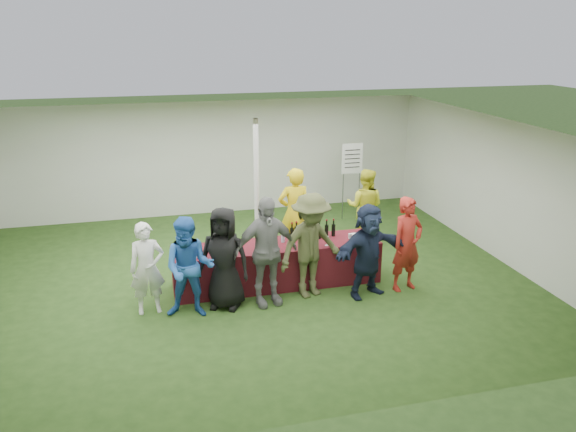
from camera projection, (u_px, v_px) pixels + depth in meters
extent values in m
plane|color=#284719|center=(244.00, 279.00, 10.11)|extent=(60.00, 60.00, 0.00)
plane|color=white|center=(213.00, 158.00, 13.36)|extent=(10.00, 0.00, 10.00)
plane|color=white|center=(305.00, 318.00, 6.01)|extent=(10.00, 0.00, 10.00)
plane|color=white|center=(497.00, 189.00, 10.85)|extent=(0.00, 8.00, 8.00)
plane|color=white|center=(240.00, 130.00, 9.25)|extent=(10.00, 10.00, 0.00)
cylinder|color=silver|center=(257.00, 188.00, 10.90)|extent=(0.10, 0.10, 2.70)
cube|color=#5A131E|center=(277.00, 264.00, 9.81)|extent=(3.60, 0.80, 0.75)
cylinder|color=black|center=(292.00, 234.00, 9.87)|extent=(0.07, 0.07, 0.22)
cylinder|color=black|center=(292.00, 226.00, 9.82)|extent=(0.03, 0.03, 0.08)
cylinder|color=maroon|center=(292.00, 223.00, 9.80)|extent=(0.03, 0.03, 0.02)
cylinder|color=black|center=(296.00, 233.00, 9.92)|extent=(0.07, 0.07, 0.22)
cylinder|color=black|center=(296.00, 225.00, 9.87)|extent=(0.03, 0.03, 0.08)
cylinder|color=maroon|center=(296.00, 222.00, 9.85)|extent=(0.03, 0.03, 0.02)
cylinder|color=black|center=(305.00, 233.00, 9.91)|extent=(0.07, 0.07, 0.22)
cylinder|color=black|center=(305.00, 225.00, 9.86)|extent=(0.03, 0.03, 0.08)
cylinder|color=maroon|center=(305.00, 222.00, 9.85)|extent=(0.03, 0.03, 0.02)
cylinder|color=black|center=(315.00, 232.00, 9.95)|extent=(0.07, 0.07, 0.22)
cylinder|color=black|center=(315.00, 224.00, 9.90)|extent=(0.03, 0.03, 0.08)
cylinder|color=maroon|center=(315.00, 221.00, 9.89)|extent=(0.03, 0.03, 0.02)
cylinder|color=black|center=(319.00, 233.00, 9.93)|extent=(0.07, 0.07, 0.22)
cylinder|color=black|center=(319.00, 225.00, 9.89)|extent=(0.03, 0.03, 0.08)
cylinder|color=maroon|center=(319.00, 222.00, 9.87)|extent=(0.03, 0.03, 0.02)
cylinder|color=black|center=(326.00, 231.00, 10.02)|extent=(0.07, 0.07, 0.22)
cylinder|color=black|center=(327.00, 223.00, 9.97)|extent=(0.03, 0.03, 0.08)
cylinder|color=maroon|center=(327.00, 220.00, 9.96)|extent=(0.03, 0.03, 0.02)
cylinder|color=black|center=(333.00, 230.00, 10.05)|extent=(0.07, 0.07, 0.22)
cylinder|color=black|center=(334.00, 222.00, 10.00)|extent=(0.03, 0.03, 0.08)
cylinder|color=maroon|center=(334.00, 219.00, 9.99)|extent=(0.03, 0.03, 0.02)
cylinder|color=silver|center=(198.00, 257.00, 9.16)|extent=(0.06, 0.06, 0.00)
cylinder|color=silver|center=(198.00, 254.00, 9.15)|extent=(0.01, 0.01, 0.07)
cylinder|color=silver|center=(197.00, 250.00, 9.13)|extent=(0.06, 0.06, 0.08)
cylinder|color=#430711|center=(197.00, 252.00, 9.13)|extent=(0.05, 0.05, 0.02)
cylinder|color=silver|center=(214.00, 256.00, 9.18)|extent=(0.06, 0.06, 0.00)
cylinder|color=silver|center=(214.00, 254.00, 9.17)|extent=(0.01, 0.01, 0.07)
cylinder|color=silver|center=(213.00, 249.00, 9.14)|extent=(0.06, 0.06, 0.08)
cylinder|color=silver|center=(232.00, 254.00, 9.29)|extent=(0.06, 0.06, 0.00)
cylinder|color=silver|center=(232.00, 251.00, 9.28)|extent=(0.01, 0.01, 0.07)
cylinder|color=silver|center=(232.00, 247.00, 9.25)|extent=(0.06, 0.06, 0.08)
cylinder|color=silver|center=(262.00, 251.00, 9.38)|extent=(0.06, 0.06, 0.00)
cylinder|color=silver|center=(262.00, 249.00, 9.37)|extent=(0.01, 0.01, 0.07)
cylinder|color=silver|center=(262.00, 245.00, 9.34)|extent=(0.06, 0.06, 0.08)
cylinder|color=silver|center=(350.00, 242.00, 9.77)|extent=(0.06, 0.06, 0.00)
cylinder|color=silver|center=(350.00, 240.00, 9.76)|extent=(0.01, 0.01, 0.07)
cylinder|color=silver|center=(350.00, 236.00, 9.74)|extent=(0.06, 0.06, 0.08)
cylinder|color=#430711|center=(350.00, 238.00, 9.75)|extent=(0.05, 0.05, 0.02)
cylinder|color=silver|center=(327.00, 245.00, 9.65)|extent=(0.06, 0.06, 0.00)
cylinder|color=silver|center=(327.00, 243.00, 9.63)|extent=(0.01, 0.01, 0.07)
cylinder|color=silver|center=(327.00, 239.00, 9.61)|extent=(0.06, 0.06, 0.08)
cylinder|color=silver|center=(283.00, 237.00, 9.77)|extent=(0.07, 0.07, 0.20)
cylinder|color=silver|center=(283.00, 230.00, 9.73)|extent=(0.03, 0.03, 0.03)
cube|color=white|center=(359.00, 235.00, 10.09)|extent=(0.25, 0.18, 0.03)
cylinder|color=slate|center=(370.00, 236.00, 9.84)|extent=(0.26, 0.26, 0.18)
cylinder|color=slate|center=(343.00, 197.00, 13.13)|extent=(0.02, 0.02, 1.10)
cylinder|color=slate|center=(359.00, 195.00, 13.22)|extent=(0.02, 0.02, 1.10)
cube|color=white|center=(352.00, 159.00, 12.89)|extent=(0.50, 0.02, 0.70)
cube|color=black|center=(353.00, 150.00, 12.81)|extent=(0.36, 0.01, 0.02)
cube|color=black|center=(353.00, 154.00, 12.84)|extent=(0.36, 0.01, 0.02)
cube|color=black|center=(352.00, 159.00, 12.87)|extent=(0.36, 0.01, 0.02)
cube|color=black|center=(352.00, 163.00, 12.91)|extent=(0.36, 0.01, 0.02)
cube|color=black|center=(352.00, 167.00, 12.94)|extent=(0.36, 0.01, 0.02)
imported|color=yellow|center=(294.00, 213.00, 10.90)|extent=(0.67, 0.46, 1.79)
imported|color=yellow|center=(365.00, 207.00, 11.59)|extent=(0.97, 0.92, 1.59)
imported|color=white|center=(147.00, 269.00, 8.73)|extent=(0.57, 0.40, 1.49)
imported|color=#275EB5|center=(189.00, 268.00, 8.59)|extent=(0.91, 0.79, 1.62)
imported|color=black|center=(224.00, 258.00, 8.88)|extent=(0.97, 0.83, 1.68)
imported|color=slate|center=(266.00, 252.00, 8.95)|extent=(1.13, 0.62, 1.83)
imported|color=#454928|center=(311.00, 246.00, 9.24)|extent=(1.30, 0.97, 1.79)
imported|color=#182239|center=(368.00, 251.00, 9.28)|extent=(1.56, 0.90, 1.60)
imported|color=#A7241B|center=(407.00, 244.00, 9.50)|extent=(0.68, 0.54, 1.65)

